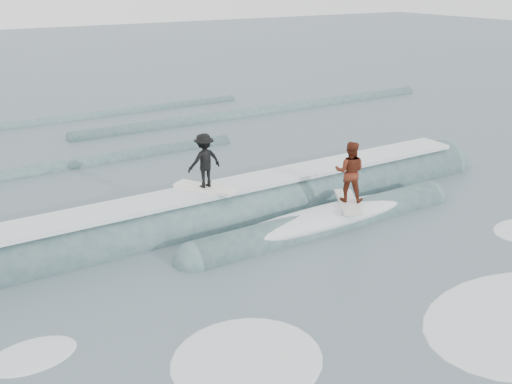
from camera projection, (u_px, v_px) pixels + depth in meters
ground at (373, 304)px, 13.47m from camera, size 160.00×160.00×0.00m
breaking_wave at (256, 215)px, 18.28m from camera, size 20.96×3.81×2.07m
surfer_black at (204, 163)px, 17.17m from camera, size 1.53×1.99×1.77m
surfer_red at (350, 174)px, 17.45m from camera, size 1.47×2.01×1.99m
whitewater at (447, 338)px, 12.21m from camera, size 16.11×8.10×0.10m
far_swells at (136, 133)px, 27.84m from camera, size 37.81×8.65×0.80m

